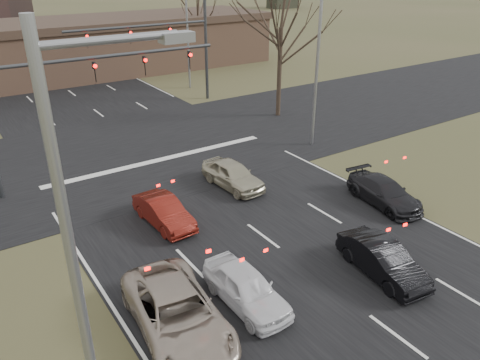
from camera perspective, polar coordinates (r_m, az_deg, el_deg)
The scene contains 15 objects.
ground at distance 18.01m, azimuth 8.60°, elevation -11.02°, with size 360.00×360.00×0.00m, color #424525.
road_main at distance 71.93m, azimuth -26.28°, elevation 14.38°, with size 14.00×300.00×0.02m, color black.
road_cross at distance 29.35m, azimuth -11.28°, elevation 3.70°, with size 200.00×14.00×0.02m, color black.
building at distance 50.55m, azimuth -20.25°, elevation 14.82°, with size 42.40×10.40×5.30m.
mast_arm_near at distance 24.56m, azimuth -21.77°, elevation 10.58°, with size 12.12×0.24×8.00m.
mast_arm_far at distance 37.62m, azimuth -8.08°, elevation 16.58°, with size 11.12×0.24×8.00m.
streetlight_left at distance 8.24m, azimuth -17.75°, elevation -13.46°, with size 2.34×0.25×10.00m.
streetlight_right_near at distance 28.34m, azimuth 9.20°, elevation 14.85°, with size 2.34×0.25×10.00m.
streetlight_right_far at distance 42.49m, azimuth -6.69°, elevation 18.41°, with size 2.34×0.25×10.00m.
car_silver_suv at distance 15.08m, azimuth -7.66°, elevation -15.81°, with size 2.41×5.22×1.45m, color #AE9E8C.
car_white_sedan at distance 16.04m, azimuth 0.74°, elevation -13.00°, with size 1.52×3.79×1.29m, color white.
car_black_hatch at distance 18.11m, azimuth 16.98°, elevation -9.27°, with size 1.35×3.87×1.27m, color black.
car_charcoal_sedan at distance 23.15m, azimuth 17.17°, elevation -1.43°, with size 1.70×4.17×1.21m, color black.
car_red_ahead at distance 20.71m, azimuth -9.29°, elevation -3.85°, with size 1.29×3.69×1.22m, color #61150D.
car_silver_ahead at distance 23.77m, azimuth -0.90°, elevation 0.66°, with size 1.58×3.93×1.34m, color #B9B396.
Camera 1 is at (-10.19, -10.41, 10.59)m, focal length 35.00 mm.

